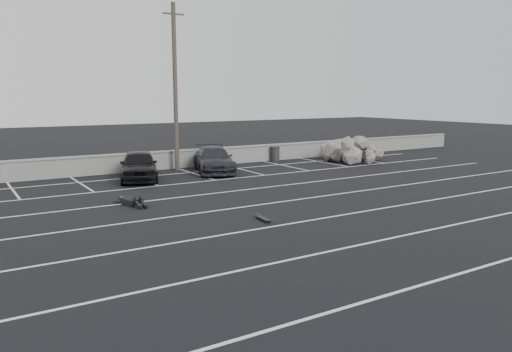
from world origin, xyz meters
TOP-DOWN VIEW (x-y plane):
  - ground at (0.00, 0.00)m, footprint 120.00×120.00m
  - seawall at (0.00, 14.00)m, footprint 50.00×0.45m
  - stall_lines at (-0.08, 4.41)m, footprint 36.00×20.05m
  - car_left at (-2.20, 11.17)m, footprint 3.12×4.77m
  - car_right at (2.21, 11.51)m, footprint 3.43×5.17m
  - utility_pole at (0.73, 13.20)m, footprint 1.23×0.25m
  - trash_bin at (7.73, 13.53)m, footprint 0.74×0.74m
  - riprap_pile at (11.67, 11.17)m, footprint 4.14×3.95m
  - person at (-4.49, 5.86)m, footprint 1.78×2.70m
  - skateboard at (-1.39, 0.84)m, footprint 0.30×0.86m

SIDE VIEW (x-z plane):
  - ground at x=0.00m, z-range 0.00..0.00m
  - stall_lines at x=-0.08m, z-range 0.00..0.01m
  - skateboard at x=-1.39m, z-range 0.03..0.13m
  - person at x=-4.49m, z-range 0.00..0.47m
  - trash_bin at x=7.73m, z-range 0.01..0.95m
  - riprap_pile at x=11.67m, z-range -0.21..1.30m
  - seawall at x=0.00m, z-range 0.02..1.08m
  - car_right at x=2.21m, z-range 0.00..1.39m
  - car_left at x=-2.20m, z-range 0.00..1.51m
  - utility_pole at x=0.73m, z-range 0.06..9.29m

